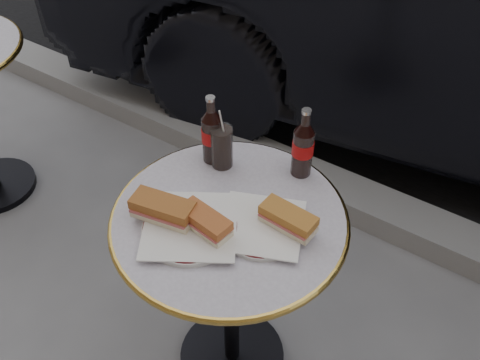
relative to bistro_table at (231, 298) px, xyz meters
The scene contains 11 objects.
ground 0.37m from the bistro_table, ahead, with size 80.00×80.00×0.00m, color gray.
curb 0.95m from the bistro_table, 90.00° to the left, with size 40.00×0.20×0.12m, color gray.
bistro_table is the anchor object (origin of this frame).
plate_left 0.39m from the bistro_table, 120.90° to the right, with size 0.24×0.24×0.01m, color silver.
plate_right 0.38m from the bistro_table, ahead, with size 0.21×0.21×0.01m, color silver.
sandwich_left_a 0.44m from the bistro_table, 139.89° to the right, with size 0.16×0.07×0.06m, color #9F5B28.
sandwich_left_b 0.41m from the bistro_table, 101.95° to the right, with size 0.14×0.06×0.05m, color #AE5A2C.
sandwich_right 0.43m from the bistro_table, 15.64° to the left, with size 0.14×0.07×0.05m, color #AF6D2C.
cola_bottle_left 0.53m from the bistro_table, 136.12° to the left, with size 0.06×0.06×0.21m, color black, non-canonical shape.
cola_bottle_right 0.54m from the bistro_table, 73.81° to the left, with size 0.06×0.06×0.21m, color black, non-canonical shape.
cola_glass 0.48m from the bistro_table, 130.03° to the left, with size 0.06×0.06×0.13m, color black.
Camera 1 is at (0.54, -0.76, 1.74)m, focal length 40.00 mm.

